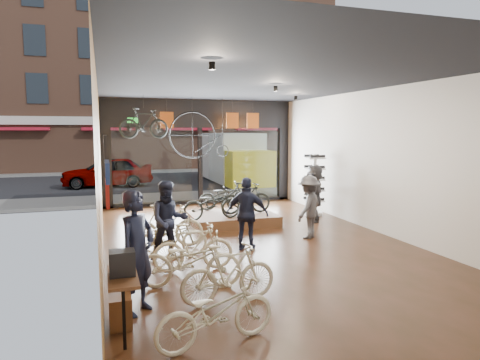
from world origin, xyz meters
name	(u,v)px	position (x,y,z in m)	size (l,w,h in m)	color
ground_plane	(255,244)	(0.00, 0.00, -0.02)	(7.00, 12.00, 0.04)	black
ceiling	(256,82)	(0.00, 0.00, 3.82)	(7.00, 12.00, 0.04)	black
wall_left	(99,169)	(-3.52, 0.00, 1.90)	(0.04, 12.00, 3.80)	brown
wall_right	(382,161)	(3.52, 0.00, 1.90)	(0.04, 12.00, 3.80)	beige
wall_back	(454,209)	(0.00, -6.02, 1.90)	(7.00, 0.04, 3.80)	beige
storefront	(200,152)	(0.00, 6.00, 1.90)	(7.00, 0.26, 3.80)	black
exit_sign	(133,120)	(-2.40, 5.88, 3.05)	(0.35, 0.06, 0.18)	#198C26
street_road	(166,178)	(0.00, 15.00, -0.01)	(30.00, 18.00, 0.02)	black
sidewalk_near	(194,197)	(0.00, 7.20, 0.06)	(30.00, 2.40, 0.12)	slate
sidewalk_far	(157,171)	(0.00, 19.00, 0.06)	(30.00, 2.00, 0.12)	slate
opposite_building	(151,69)	(0.00, 21.50, 7.00)	(26.00, 5.00, 14.00)	brown
street_car	(107,172)	(-3.24, 12.00, 0.72)	(1.70, 4.23, 1.44)	gray
box_truck	(237,159)	(3.04, 11.00, 1.28)	(2.16, 6.49, 2.56)	silver
floor_bike_0	(216,312)	(-2.15, -4.49, 0.43)	(0.57, 1.64, 0.86)	beige
floor_bike_1	(229,273)	(-1.62, -3.25, 0.47)	(0.44, 1.57, 0.94)	beige
floor_bike_2	(189,261)	(-2.08, -2.41, 0.47)	(0.62, 1.79, 0.94)	beige
floor_bike_3	(193,247)	(-1.84, -1.58, 0.47)	(0.44, 1.57, 0.94)	beige
floor_bike_4	(169,237)	(-2.15, -0.54, 0.43)	(0.58, 1.65, 0.87)	beige
floor_bike_5	(166,226)	(-2.09, 0.23, 0.51)	(0.48, 1.70, 1.02)	beige
display_platform	(232,219)	(0.10, 2.21, 0.15)	(2.40, 1.80, 0.30)	#463118
display_bike_left	(212,204)	(-0.66, 1.59, 0.73)	(0.57, 1.63, 0.86)	black
display_bike_mid	(246,198)	(0.47, 2.10, 0.76)	(0.43, 1.52, 0.91)	black
display_bike_right	(224,196)	(0.05, 2.91, 0.72)	(0.55, 1.59, 0.83)	black
customer_0	(137,252)	(-3.00, -3.18, 0.92)	(0.67, 0.44, 1.84)	#161C33
customer_1	(169,221)	(-2.17, -0.71, 0.84)	(0.81, 0.63, 1.67)	#161C33
customer_2	(247,214)	(-0.37, -0.50, 0.83)	(0.97, 0.40, 1.66)	#161C33
customer_3	(309,207)	(1.44, 0.05, 0.79)	(1.03, 0.59, 1.59)	#3F3F44
customer_5	(314,193)	(2.51, 1.79, 0.85)	(1.58, 0.50, 1.70)	#3F3F44
sunglasses_rack	(314,185)	(2.95, 2.64, 0.98)	(0.58, 0.48, 1.96)	white
wall_merch	(110,234)	(-3.38, -3.50, 1.30)	(0.40, 2.40, 2.60)	navy
penny_farthing	(202,136)	(-0.23, 4.62, 2.50)	(1.97, 0.06, 1.57)	black
hung_bike	(144,123)	(-2.17, 4.20, 2.93)	(0.45, 1.58, 0.95)	black
jersey_left	(167,120)	(-1.31, 5.20, 3.05)	(0.45, 0.03, 0.55)	#CC5919
jersey_mid	(232,121)	(1.01, 5.20, 3.05)	(0.45, 0.03, 0.55)	#CC5919
jersey_right	(253,121)	(1.78, 5.20, 3.05)	(0.45, 0.03, 0.55)	#CC5919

